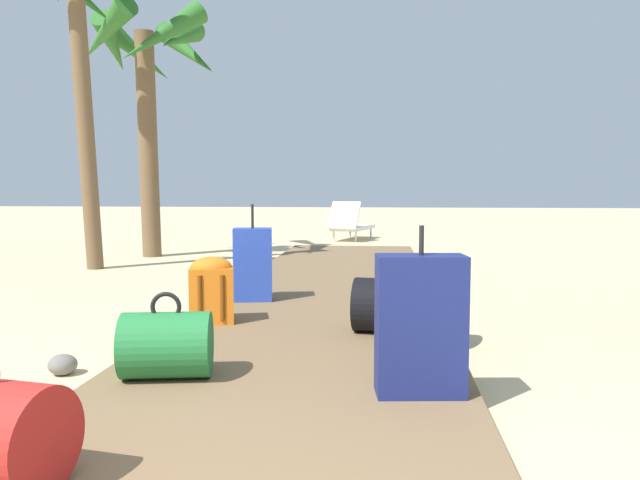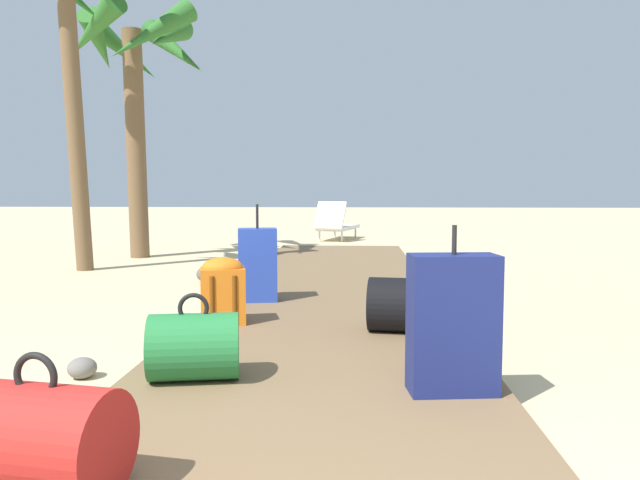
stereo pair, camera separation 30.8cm
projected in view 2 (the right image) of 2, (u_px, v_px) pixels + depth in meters
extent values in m
plane|color=#D1BA8C|center=(326.00, 321.00, 5.14)|extent=(60.00, 60.00, 0.00)
cube|color=brown|center=(330.00, 296.00, 6.11)|extent=(2.04, 9.81, 0.08)
cylinder|color=#237538|center=(194.00, 347.00, 3.30)|extent=(0.52, 0.43, 0.36)
torus|color=black|center=(193.00, 308.00, 3.28)|extent=(0.17, 0.05, 0.16)
cube|color=#2847B7|center=(258.00, 265.00, 5.60)|extent=(0.38, 0.29, 0.66)
cylinder|color=black|center=(257.00, 216.00, 5.56)|extent=(0.02, 0.02, 0.22)
cube|color=orange|center=(223.00, 296.00, 4.67)|extent=(0.38, 0.32, 0.42)
ellipsoid|color=orange|center=(222.00, 268.00, 4.65)|extent=(0.36, 0.30, 0.16)
cylinder|color=#70380C|center=(212.00, 299.00, 4.53)|extent=(0.04, 0.04, 0.34)
cylinder|color=#70380C|center=(235.00, 298.00, 4.56)|extent=(0.04, 0.04, 0.34)
cylinder|color=red|center=(38.00, 439.00, 2.07)|extent=(0.60, 0.46, 0.37)
torus|color=black|center=(35.00, 376.00, 2.05)|extent=(0.17, 0.05, 0.16)
cylinder|color=black|center=(418.00, 305.00, 4.39)|extent=(0.74, 0.47, 0.38)
torus|color=black|center=(418.00, 274.00, 4.37)|extent=(0.17, 0.05, 0.16)
cube|color=navy|center=(453.00, 324.00, 3.08)|extent=(0.45, 0.26, 0.69)
cylinder|color=black|center=(454.00, 240.00, 3.05)|extent=(0.02, 0.02, 0.15)
cylinder|color=brown|center=(136.00, 146.00, 9.64)|extent=(0.30, 0.44, 3.52)
cone|color=#2D6B28|center=(168.00, 36.00, 9.38)|extent=(0.54, 1.24, 0.80)
cone|color=#2D6B28|center=(176.00, 50.00, 10.12)|extent=(1.45, 1.20, 1.17)
cone|color=#2D6B28|center=(124.00, 51.00, 10.05)|extent=(1.22, 0.98, 1.06)
cone|color=#2D6B28|center=(100.00, 43.00, 9.51)|extent=(0.41, 1.07, 0.91)
cone|color=#2D6B28|center=(93.00, 30.00, 8.98)|extent=(1.32, 1.11, 0.89)
cone|color=#2D6B28|center=(152.00, 33.00, 8.93)|extent=(1.30, 1.17, 1.13)
cylinder|color=brown|center=(74.00, 115.00, 7.97)|extent=(0.22, 0.58, 4.08)
cube|color=white|center=(338.00, 227.00, 13.23)|extent=(0.93, 1.51, 0.08)
cube|color=white|center=(330.00, 215.00, 12.64)|extent=(0.69, 0.55, 0.56)
cylinder|color=silver|center=(335.00, 232.00, 13.85)|extent=(0.04, 0.04, 0.22)
cylinder|color=silver|center=(356.00, 233.00, 13.70)|extent=(0.04, 0.04, 0.22)
cylinder|color=silver|center=(319.00, 236.00, 12.78)|extent=(0.04, 0.04, 0.22)
cylinder|color=silver|center=(342.00, 237.00, 12.64)|extent=(0.04, 0.04, 0.22)
ellipsoid|color=slate|center=(82.00, 368.00, 3.59)|extent=(0.19, 0.18, 0.12)
ellipsoid|color=#5B5651|center=(212.00, 274.00, 7.17)|extent=(0.46, 0.47, 0.21)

